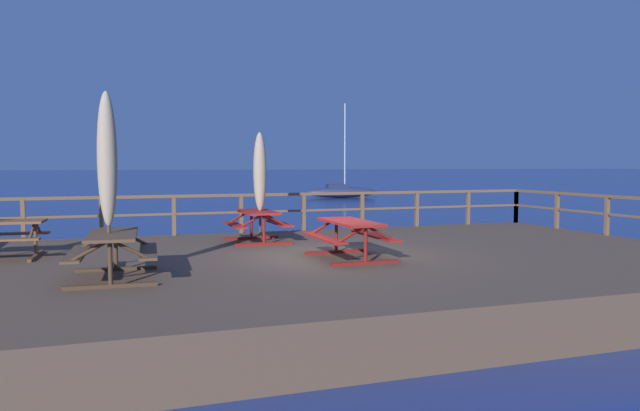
# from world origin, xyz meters

# --- Properties ---
(ground_plane) EXTENTS (600.00, 600.00, 0.00)m
(ground_plane) POSITION_xyz_m (0.00, 0.00, 0.00)
(ground_plane) COLOR navy
(wooden_deck) EXTENTS (16.66, 9.83, 0.84)m
(wooden_deck) POSITION_xyz_m (0.00, 0.00, 0.42)
(wooden_deck) COLOR brown
(wooden_deck) RESTS_ON ground
(railing_waterside_far) EXTENTS (16.46, 0.10, 1.09)m
(railing_waterside_far) POSITION_xyz_m (0.00, 4.76, 1.59)
(railing_waterside_far) COLOR brown
(railing_waterside_far) RESTS_ON wooden_deck
(railing_side_right) EXTENTS (0.10, 9.63, 1.09)m
(railing_side_right) POSITION_xyz_m (8.18, 0.00, 1.59)
(railing_side_right) COLOR brown
(railing_side_right) RESTS_ON wooden_deck
(picnic_table_mid_centre) EXTENTS (1.42, 1.62, 0.78)m
(picnic_table_mid_centre) POSITION_xyz_m (-0.94, 2.69, 1.39)
(picnic_table_mid_centre) COLOR maroon
(picnic_table_mid_centre) RESTS_ON wooden_deck
(picnic_table_front_right) EXTENTS (1.52, 2.02, 0.78)m
(picnic_table_front_right) POSITION_xyz_m (-4.30, -1.18, 1.40)
(picnic_table_front_right) COLOR brown
(picnic_table_front_right) RESTS_ON wooden_deck
(picnic_table_back_right) EXTENTS (1.40, 1.93, 0.78)m
(picnic_table_back_right) POSITION_xyz_m (0.22, -0.46, 1.40)
(picnic_table_back_right) COLOR maroon
(picnic_table_back_right) RESTS_ON wooden_deck
(patio_umbrella_tall_back_right) EXTENTS (0.32, 0.32, 2.68)m
(patio_umbrella_tall_back_right) POSITION_xyz_m (-0.87, 2.70, 2.55)
(patio_umbrella_tall_back_right) COLOR #4C3828
(patio_umbrella_tall_back_right) RESTS_ON wooden_deck
(patio_umbrella_short_front) EXTENTS (0.32, 0.32, 3.09)m
(patio_umbrella_short_front) POSITION_xyz_m (-4.36, -1.13, 2.81)
(patio_umbrella_short_front) COLOR #4C3828
(patio_umbrella_short_front) RESTS_ON wooden_deck
(sailboat_distant) EXTENTS (6.17, 2.47, 7.72)m
(sailboat_distant) POSITION_xyz_m (13.74, 34.83, 0.51)
(sailboat_distant) COLOR navy
(sailboat_distant) RESTS_ON ground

